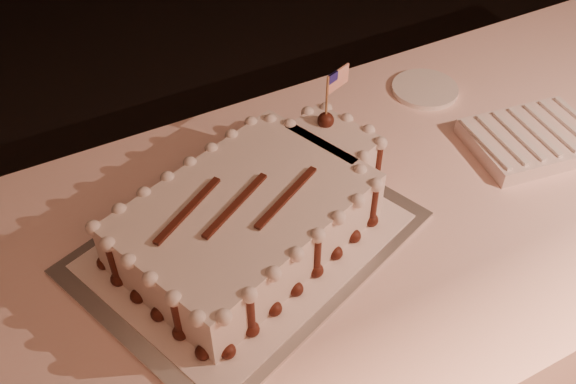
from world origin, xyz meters
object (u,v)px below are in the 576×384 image
sheet_cake (258,211)px  napkin_stack (532,139)px  cake_board (247,242)px  banquet_table (320,339)px  side_plate (425,89)px

sheet_cake → napkin_stack: (0.59, -0.04, -0.04)m
cake_board → sheet_cake: 0.06m
banquet_table → napkin_stack: napkin_stack is taller
banquet_table → side_plate: size_ratio=16.34×
sheet_cake → side_plate: bearing=22.2°
sheet_cake → napkin_stack: sheet_cake is taller
side_plate → banquet_table: bearing=-148.3°
napkin_stack → sheet_cake: bearing=175.9°
napkin_stack → side_plate: napkin_stack is taller
sheet_cake → napkin_stack: size_ratio=1.96×
cake_board → sheet_cake: bearing=0.1°
sheet_cake → side_plate: size_ratio=3.64×
napkin_stack → side_plate: size_ratio=1.85×
side_plate → sheet_cake: bearing=-157.8°
cake_board → sheet_cake: (0.03, 0.01, 0.05)m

